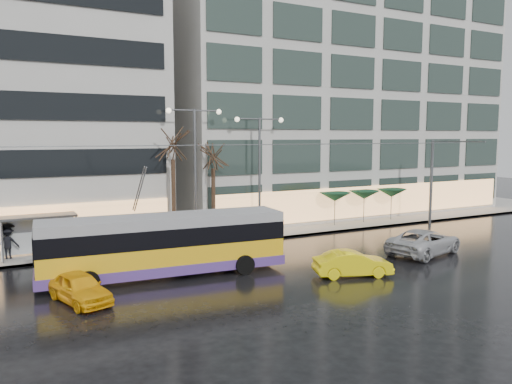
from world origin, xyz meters
TOP-DOWN VIEW (x-y plane):
  - ground at (0.00, 0.00)m, footprint 140.00×140.00m
  - sidewalk at (2.00, 14.00)m, footprint 80.00×10.00m
  - kerb at (2.00, 9.05)m, footprint 80.00×0.10m
  - building_right at (19.00, 19.00)m, footprint 32.00×14.00m
  - trolleybus at (-2.48, 3.50)m, footprint 12.76×5.34m
  - catenary at (1.00, 7.94)m, footprint 42.24×5.12m
  - bus_shelter at (-8.38, 10.69)m, footprint 4.20×1.60m
  - street_lamp_near at (2.00, 10.80)m, footprint 3.96×0.36m
  - street_lamp_far at (7.00, 10.80)m, footprint 3.96×0.36m
  - tree_a at (0.50, 11.00)m, footprint 3.20×3.20m
  - tree_b at (3.50, 11.20)m, footprint 3.20×3.20m
  - parasol_a at (14.00, 11.00)m, footprint 2.50×2.50m
  - parasol_b at (17.00, 11.00)m, footprint 2.50×2.50m
  - parasol_c at (20.00, 11.00)m, footprint 2.50×2.50m
  - taxi_a at (-7.11, 1.24)m, footprint 2.66×4.23m
  - taxi_b at (6.23, -1.05)m, footprint 4.32×2.64m
  - sedan_silver at (13.29, 0.78)m, footprint 6.17×4.01m
  - pedestrian_a at (-6.21, 10.26)m, footprint 1.26×1.27m
  - pedestrian_b at (-5.54, 10.57)m, footprint 1.04×1.01m
  - pedestrian_c at (-9.70, 10.89)m, footprint 1.32×0.97m

SIDE VIEW (x-z plane):
  - ground at x=0.00m, z-range 0.00..0.00m
  - sidewalk at x=2.00m, z-range 0.00..0.15m
  - kerb at x=2.00m, z-range 0.00..0.15m
  - taxi_a at x=-7.11m, z-range 0.00..1.34m
  - taxi_b at x=6.23m, z-range 0.00..1.35m
  - sedan_silver at x=13.29m, z-range 0.00..1.58m
  - pedestrian_b at x=-5.54m, z-range 0.15..1.84m
  - pedestrian_c at x=-9.70m, z-range 0.22..2.33m
  - pedestrian_a at x=-6.21m, z-range 0.49..2.68m
  - trolleybus at x=-2.48m, z-range -1.34..4.50m
  - bus_shelter at x=-8.38m, z-range 0.71..3.22m
  - parasol_a at x=14.00m, z-range 1.12..3.77m
  - parasol_b at x=17.00m, z-range 1.12..3.77m
  - parasol_c at x=20.00m, z-range 1.12..3.77m
  - catenary at x=1.00m, z-range 0.75..7.75m
  - street_lamp_far at x=7.00m, z-range 1.45..9.98m
  - street_lamp_near at x=2.00m, z-range 1.48..10.51m
  - tree_b at x=3.50m, z-range 2.55..10.25m
  - tree_a at x=0.50m, z-range 2.89..11.29m
  - building_right at x=19.00m, z-range 0.15..25.15m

